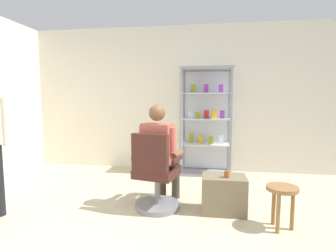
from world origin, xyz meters
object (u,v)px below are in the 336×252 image
at_px(display_cabinet_main, 206,121).
at_px(seated_shopkeeper, 161,150).
at_px(tea_glass, 227,174).
at_px(wooden_stool, 282,195).
at_px(office_chair, 156,178).
at_px(storage_crate, 224,194).

bearing_deg(display_cabinet_main, seated_shopkeeper, -109.74).
distance_m(tea_glass, wooden_stool, 0.62).
bearing_deg(wooden_stool, office_chair, 168.71).
distance_m(office_chair, seated_shopkeeper, 0.36).
bearing_deg(wooden_stool, display_cabinet_main, 112.04).
bearing_deg(display_cabinet_main, tea_glass, -81.35).
xyz_separation_m(display_cabinet_main, tea_glass, (0.26, -1.70, -0.48)).
xyz_separation_m(storage_crate, wooden_stool, (0.57, -0.34, 0.14)).
relative_size(seated_shopkeeper, wooden_stool, 2.81).
xyz_separation_m(seated_shopkeeper, wooden_stool, (1.35, -0.44, -0.35)).
relative_size(storage_crate, tea_glass, 6.20).
bearing_deg(display_cabinet_main, wooden_stool, -67.96).
bearing_deg(seated_shopkeeper, wooden_stool, -17.88).
xyz_separation_m(display_cabinet_main, storage_crate, (0.23, -1.64, -0.74)).
relative_size(seated_shopkeeper, tea_glass, 15.47).
bearing_deg(seated_shopkeeper, tea_glass, -10.90).
bearing_deg(seated_shopkeeper, display_cabinet_main, 70.26).
bearing_deg(display_cabinet_main, office_chair, -109.09).
xyz_separation_m(office_chair, seated_shopkeeper, (0.04, 0.16, 0.32)).
distance_m(storage_crate, tea_glass, 0.27).
bearing_deg(wooden_stool, tea_glass, 152.68).
xyz_separation_m(office_chair, tea_glass, (0.85, 0.00, 0.09)).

